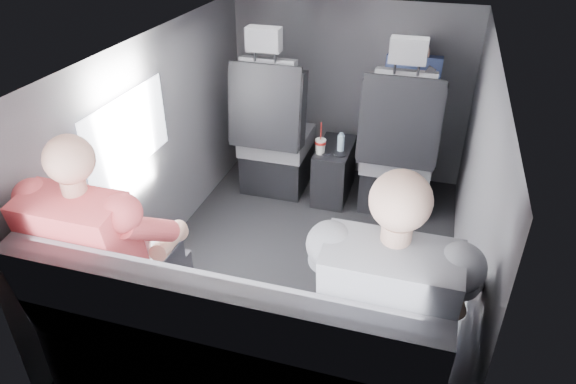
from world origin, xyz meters
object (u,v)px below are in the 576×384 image
(rear_bench, at_px, (237,359))
(soda_cup, at_px, (320,146))
(laptop_white, at_px, (134,240))
(laptop_black, at_px, (396,284))
(front_seat_right, at_px, (397,157))
(passenger_front_right, at_px, (410,98))
(front_seat_left, at_px, (274,141))
(water_bottle, at_px, (341,143))
(passenger_rear_right, at_px, (387,311))
(center_console, at_px, (334,171))
(passenger_rear_left, at_px, (111,257))

(rear_bench, height_order, soda_cup, rear_bench)
(laptop_white, relative_size, laptop_black, 1.09)
(front_seat_right, height_order, rear_bench, front_seat_right)
(front_seat_right, distance_m, rear_bench, 1.96)
(passenger_front_right, bearing_deg, front_seat_left, -164.36)
(front_seat_left, bearing_deg, front_seat_right, 0.00)
(water_bottle, bearing_deg, passenger_rear_right, -73.35)
(center_console, xyz_separation_m, soda_cup, (-0.08, -0.14, 0.26))
(center_console, xyz_separation_m, water_bottle, (0.05, -0.07, 0.26))
(front_seat_left, relative_size, rear_bench, 0.79)
(soda_cup, relative_size, laptop_white, 0.65)
(front_seat_left, bearing_deg, passenger_rear_right, -60.22)
(front_seat_left, bearing_deg, center_console, 5.07)
(water_bottle, height_order, laptop_black, laptop_black)
(front_seat_left, distance_m, center_console, 0.49)
(front_seat_right, relative_size, laptop_white, 3.51)
(soda_cup, distance_m, passenger_rear_right, 1.84)
(passenger_rear_left, relative_size, passenger_front_right, 1.76)
(laptop_white, bearing_deg, center_console, 70.95)
(water_bottle, xyz_separation_m, passenger_rear_left, (-0.65, -1.78, 0.18))
(front_seat_left, bearing_deg, passenger_rear_left, -94.78)
(front_seat_right, height_order, passenger_rear_left, front_seat_right)
(laptop_black, bearing_deg, soda_cup, 114.05)
(rear_bench, height_order, passenger_front_right, passenger_front_right)
(front_seat_right, bearing_deg, water_bottle, -176.20)
(center_console, bearing_deg, passenger_front_right, 24.83)
(center_console, height_order, water_bottle, water_bottle)
(center_console, bearing_deg, laptop_white, -109.05)
(front_seat_left, relative_size, passenger_rear_right, 0.97)
(soda_cup, height_order, laptop_black, laptop_black)
(water_bottle, height_order, laptop_white, laptop_white)
(laptop_black, bearing_deg, passenger_rear_right, -93.41)
(passenger_rear_right, bearing_deg, laptop_black, 86.59)
(front_seat_left, distance_m, laptop_black, 1.93)
(front_seat_left, relative_size, center_console, 2.64)
(front_seat_left, distance_m, water_bottle, 0.51)
(water_bottle, bearing_deg, passenger_front_right, 34.13)
(front_seat_right, height_order, laptop_white, front_seat_right)
(front_seat_left, relative_size, passenger_rear_left, 1.00)
(laptop_white, bearing_deg, laptop_black, 2.09)
(water_bottle, bearing_deg, laptop_black, -71.03)
(laptop_black, height_order, passenger_front_right, passenger_front_right)
(water_bottle, bearing_deg, front_seat_right, 3.80)
(passenger_front_right, bearing_deg, center_console, -155.17)
(rear_bench, distance_m, passenger_front_right, 2.25)
(rear_bench, xyz_separation_m, laptop_black, (0.60, 0.29, 0.32))
(rear_bench, distance_m, passenger_rear_right, 0.69)
(front_seat_right, distance_m, center_console, 0.49)
(center_console, xyz_separation_m, passenger_rear_left, (-0.60, -1.85, 0.44))
(soda_cup, bearing_deg, front_seat_left, 164.99)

